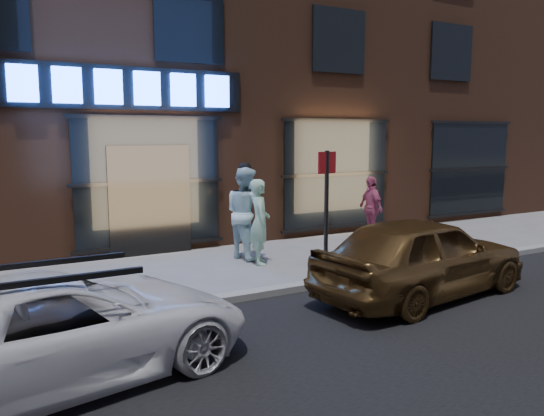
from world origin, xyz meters
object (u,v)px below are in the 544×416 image
Objects in this scene: man_cap at (245,213)px; passerby at (371,208)px; sign_post at (326,204)px; gold_sedan at (422,256)px; white_suv at (60,328)px; man_bowtie at (260,222)px.

man_cap is 1.23× the size of passerby.
man_cap is 0.83× the size of sign_post.
sign_post reaches higher than gold_sedan.
passerby reaches higher than gold_sedan.
passerby is at bearing 34.78° from sign_post.
sign_post reaches higher than man_cap.
sign_post is at bearing -80.82° from white_suv.
gold_sedan is (-2.36, -4.21, -0.12)m from passerby.
passerby is 0.40× the size of gold_sedan.
sign_post is (0.36, -2.50, 0.45)m from man_cap.
gold_sedan is (1.28, -3.25, -0.19)m from man_bowtie.
man_cap is 2.56m from sign_post.
white_suv is 5.56m from gold_sedan.
man_cap reaches higher than passerby.
passerby is at bearing -56.38° from man_bowtie.
sign_post reaches higher than man_bowtie.
white_suv is at bearing 123.19° from man_cap.
white_suv is at bearing -165.49° from sign_post.
man_bowtie is at bearing -68.64° from passerby.
gold_sedan is at bearing -139.54° from man_bowtie.
man_cap is 3.70m from passerby.
sign_post reaches higher than white_suv.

